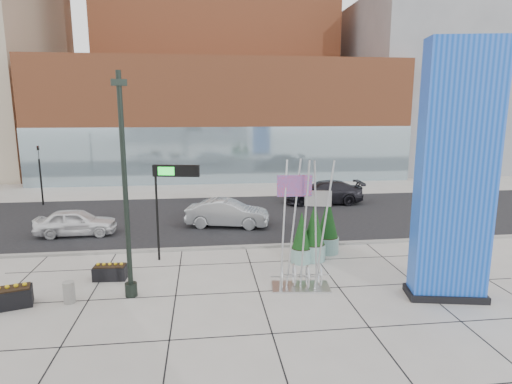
{
  "coord_description": "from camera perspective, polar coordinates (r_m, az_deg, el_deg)",
  "views": [
    {
      "loc": [
        -0.9,
        -15.47,
        6.55
      ],
      "look_at": [
        1.26,
        2.0,
        3.12
      ],
      "focal_mm": 30.0,
      "sensor_mm": 36.0,
      "label": 1
    }
  ],
  "objects": [
    {
      "name": "lamp_post",
      "position": [
        15.29,
        -16.9,
        -2.17
      ],
      "size": [
        0.53,
        0.43,
        7.78
      ],
      "rotation": [
        0.0,
        0.0,
        0.37
      ],
      "color": "black",
      "rests_on": "ground"
    },
    {
      "name": "car_silver_mid",
      "position": [
        24.14,
        -3.83,
        -2.87
      ],
      "size": [
        4.84,
        2.58,
        1.52
      ],
      "primitive_type": "imported",
      "rotation": [
        0.0,
        0.0,
        1.35
      ],
      "color": "#A3A7AB",
      "rests_on": "ground"
    },
    {
      "name": "round_planter_west",
      "position": [
        18.86,
        7.73,
        -5.47
      ],
      "size": [
        1.03,
        1.03,
        2.59
      ],
      "color": "#7BA69D",
      "rests_on": "ground"
    },
    {
      "name": "public_art_sculpture",
      "position": [
        15.96,
        6.1,
        -8.37
      ],
      "size": [
        2.23,
        1.3,
        4.82
      ],
      "rotation": [
        0.0,
        0.0,
        -0.12
      ],
      "color": "silver",
      "rests_on": "ground"
    },
    {
      "name": "car_white_west",
      "position": [
        24.36,
        -22.86,
        -3.76
      ],
      "size": [
        4.11,
        1.75,
        1.39
      ],
      "primitive_type": "imported",
      "rotation": [
        0.0,
        0.0,
        1.6
      ],
      "color": "white",
      "rests_on": "ground"
    },
    {
      "name": "blue_pylon",
      "position": [
        15.82,
        25.03,
        1.63
      ],
      "size": [
        2.82,
        1.67,
        8.8
      ],
      "rotation": [
        0.0,
        0.0,
        -0.2
      ],
      "color": "blue",
      "rests_on": "ground"
    },
    {
      "name": "overhead_street_sign",
      "position": [
        18.6,
        -11.04,
        1.79
      ],
      "size": [
        1.99,
        0.54,
        4.22
      ],
      "rotation": [
        0.0,
        0.0,
        -0.19
      ],
      "color": "black",
      "rests_on": "ground"
    },
    {
      "name": "building_grey_parking",
      "position": [
        54.62,
        23.07,
        12.76
      ],
      "size": [
        20.0,
        18.0,
        18.0
      ],
      "primitive_type": "cube",
      "color": "slate",
      "rests_on": "ground"
    },
    {
      "name": "curb_edge",
      "position": [
        20.55,
        -4.2,
        -7.41
      ],
      "size": [
        80.0,
        0.3,
        0.12
      ],
      "primitive_type": "cube",
      "color": "gray",
      "rests_on": "ground"
    },
    {
      "name": "concrete_bollard",
      "position": [
        16.33,
        -23.66,
        -12.15
      ],
      "size": [
        0.39,
        0.39,
        0.76
      ],
      "primitive_type": "cylinder",
      "color": "gray",
      "rests_on": "ground"
    },
    {
      "name": "traffic_signal",
      "position": [
        32.71,
        -26.83,
        2.38
      ],
      "size": [
        0.15,
        0.18,
        4.1
      ],
      "color": "black",
      "rests_on": "ground"
    },
    {
      "name": "tower_glass_front",
      "position": [
        37.94,
        -4.15,
        4.89
      ],
      "size": [
        34.0,
        0.6,
        5.0
      ],
      "primitive_type": "cube",
      "color": "#8CA5B2",
      "rests_on": "ground"
    },
    {
      "name": "tower_podium",
      "position": [
        42.53,
        -4.54,
        9.6
      ],
      "size": [
        34.0,
        10.0,
        11.0
      ],
      "primitive_type": "cube",
      "color": "#AC5731",
      "rests_on": "ground"
    },
    {
      "name": "street_asphalt",
      "position": [
        26.31,
        -4.87,
        -3.39
      ],
      "size": [
        80.0,
        12.0,
        0.02
      ],
      "primitive_type": "cube",
      "color": "black",
      "rests_on": "ground"
    },
    {
      "name": "box_planter_south",
      "position": [
        16.9,
        -30.14,
        -12.0
      ],
      "size": [
        1.6,
        1.12,
        0.8
      ],
      "rotation": [
        0.0,
        0.0,
        0.3
      ],
      "color": "black",
      "rests_on": "ground"
    },
    {
      "name": "round_planter_east",
      "position": [
        19.9,
        9.52,
        -4.54
      ],
      "size": [
        1.06,
        1.06,
        2.66
      ],
      "color": "#7BA69D",
      "rests_on": "ground"
    },
    {
      "name": "car_dark_east",
      "position": [
        30.25,
        8.97,
        -0.07
      ],
      "size": [
        5.56,
        2.49,
        1.58
      ],
      "primitive_type": "imported",
      "rotation": [
        0.0,
        0.0,
        -1.62
      ],
      "color": "black",
      "rests_on": "ground"
    },
    {
      "name": "ground",
      "position": [
        16.83,
        -3.49,
        -11.89
      ],
      "size": [
        160.0,
        160.0,
        0.0
      ],
      "primitive_type": "plane",
      "color": "#9E9991",
      "rests_on": "ground"
    },
    {
      "name": "round_planter_mid",
      "position": [
        18.58,
        6.07,
        -6.2
      ],
      "size": [
        0.9,
        0.9,
        2.25
      ],
      "color": "#7BA69D",
      "rests_on": "ground"
    },
    {
      "name": "box_planter_north",
      "position": [
        17.88,
        -18.86,
        -10.0
      ],
      "size": [
        1.28,
        0.69,
        0.68
      ],
      "rotation": [
        0.0,
        0.0,
        -0.06
      ],
      "color": "black",
      "rests_on": "ground"
    }
  ]
}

